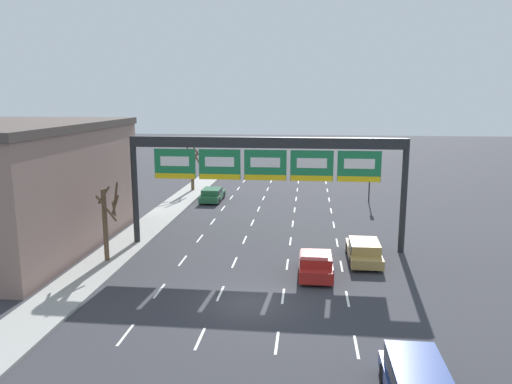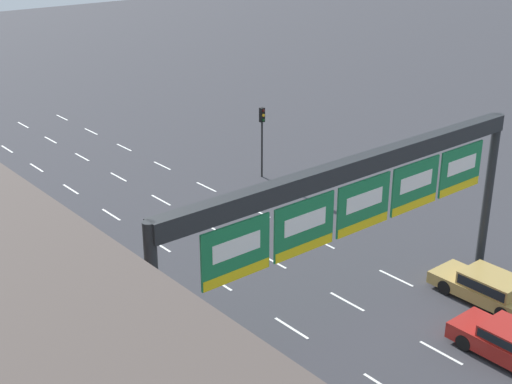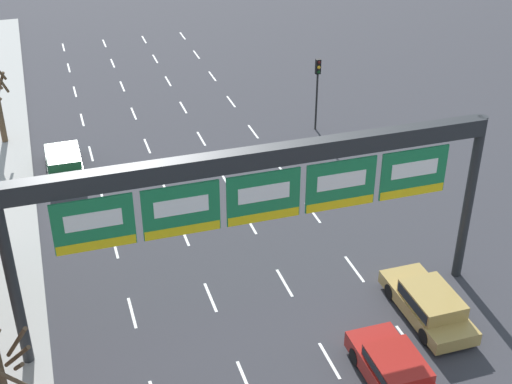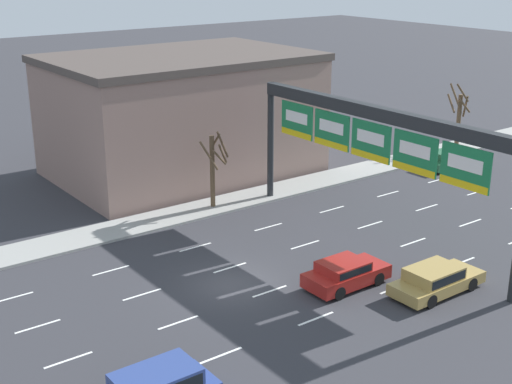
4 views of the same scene
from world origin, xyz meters
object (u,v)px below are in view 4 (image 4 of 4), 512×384
car_green (448,159)px  car_gold (435,279)px  tree_bare_second (214,166)px  car_red (345,273)px  tree_bare_closest (459,115)px  sign_gantry (375,131)px

car_green → car_gold: (12.93, -16.92, 0.02)m
car_green → car_gold: bearing=-52.6°
car_green → tree_bare_second: 19.14m
car_red → car_green: size_ratio=0.91×
car_gold → tree_bare_closest: size_ratio=0.92×
car_gold → tree_bare_closest: 27.09m
car_gold → tree_bare_closest: tree_bare_closest is taller
sign_gantry → tree_bare_closest: (-9.63, 19.63, -3.42)m
car_red → tree_bare_closest: size_ratio=0.81×
sign_gantry → car_green: 17.10m
tree_bare_closest → tree_bare_second: size_ratio=1.05×
car_green → tree_bare_second: size_ratio=0.93×
car_gold → tree_bare_second: 16.06m
sign_gantry → tree_bare_closest: size_ratio=3.53×
car_red → car_gold: bearing=43.7°
sign_gantry → car_gold: size_ratio=3.83×
sign_gantry → tree_bare_second: (-9.42, -4.01, -3.42)m
car_red → car_gold: car_gold is taller
car_gold → car_red: bearing=-136.3°
car_red → car_gold: 4.19m
sign_gantry → car_green: sign_gantry is taller
car_green → car_gold: car_gold is taller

